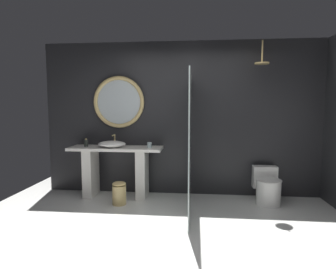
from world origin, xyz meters
TOP-DOWN VIEW (x-y plane):
  - ground_plane at (0.00, 0.00)m, footprint 5.76×5.76m
  - back_wall_panel at (0.00, 1.90)m, footprint 4.80×0.10m
  - vanity_counter at (-1.10, 1.59)m, footprint 1.54×0.48m
  - vessel_sink at (-1.16, 1.56)m, footprint 0.46×0.38m
  - tumbler_cup at (-0.53, 1.57)m, footprint 0.07×0.07m
  - soap_dispenser at (-1.61, 1.59)m, footprint 0.07×0.07m
  - round_wall_mirror at (-1.10, 1.81)m, footprint 0.89×0.07m
  - shower_glass_panel at (0.14, 1.07)m, footprint 0.02×1.56m
  - rain_shower_head at (1.20, 1.48)m, footprint 0.21×0.21m
  - toilet at (1.35, 1.50)m, footprint 0.39×0.56m
  - waste_bin at (-0.95, 1.21)m, footprint 0.21×0.21m

SIDE VIEW (x-z plane):
  - ground_plane at x=0.00m, z-range 0.00..0.00m
  - waste_bin at x=-0.95m, z-range 0.00..0.36m
  - toilet at x=1.35m, z-range -0.02..0.53m
  - vanity_counter at x=-1.10m, z-range 0.08..0.92m
  - tumbler_cup at x=-0.53m, z-range 0.84..0.93m
  - vessel_sink at x=-1.16m, z-range 0.80..1.00m
  - soap_dispenser at x=-1.61m, z-range 0.83..0.97m
  - shower_glass_panel at x=0.14m, z-range 0.00..1.98m
  - back_wall_panel at x=0.00m, z-range 0.00..2.60m
  - round_wall_mirror at x=-1.10m, z-range 1.15..2.03m
  - rain_shower_head at x=1.20m, z-range 2.02..2.37m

